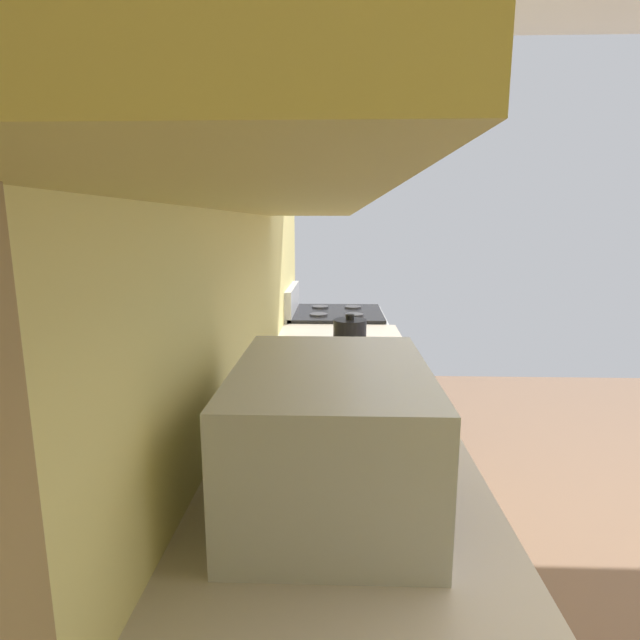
{
  "coord_description": "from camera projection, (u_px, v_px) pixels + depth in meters",
  "views": [
    {
      "loc": [
        -1.58,
        1.3,
        1.45
      ],
      "look_at": [
        -0.01,
        1.35,
        1.14
      ],
      "focal_mm": 27.89,
      "sensor_mm": 36.0,
      "label": 1
    }
  ],
  "objects": [
    {
      "name": "wall_back",
      "position": [
        224.0,
        263.0,
        1.59
      ],
      "size": [
        3.96,
        0.12,
        2.65
      ],
      "primitive_type": "cube",
      "color": "#E9D983",
      "rests_on": "ground_plane"
    },
    {
      "name": "counter_run",
      "position": [
        338.0,
        588.0,
        1.4
      ],
      "size": [
        3.12,
        0.65,
        0.88
      ],
      "color": "#CDBC6A",
      "rests_on": "ground_plane"
    },
    {
      "name": "upper_cabinets",
      "position": [
        285.0,
        44.0,
        1.13
      ],
      "size": [
        2.1,
        0.36,
        0.73
      ],
      "color": "#D1BC66"
    },
    {
      "name": "oven_range",
      "position": [
        336.0,
        379.0,
        3.23
      ],
      "size": [
        0.64,
        0.61,
        1.06
      ],
      "color": "#B7BABF",
      "rests_on": "ground_plane"
    },
    {
      "name": "microwave",
      "position": [
        332.0,
        432.0,
        1.03
      ],
      "size": [
        0.53,
        0.4,
        0.29
      ],
      "color": "#B7BABF",
      "rests_on": "counter_run"
    },
    {
      "name": "bowl",
      "position": [
        351.0,
        362.0,
        1.95
      ],
      "size": [
        0.2,
        0.2,
        0.06
      ],
      "color": "silver",
      "rests_on": "counter_run"
    },
    {
      "name": "kettle",
      "position": [
        350.0,
        335.0,
        2.23
      ],
      "size": [
        0.2,
        0.15,
        0.17
      ],
      "color": "black",
      "rests_on": "counter_run"
    }
  ]
}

